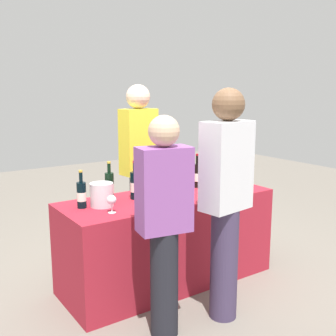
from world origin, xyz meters
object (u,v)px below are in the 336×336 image
wine_bottle_4 (197,175)px  wine_glass_2 (188,186)px  wine_bottle_3 (183,177)px  server_pouring (139,163)px  wine_bottle_2 (135,185)px  guest_0 (164,219)px  wine_bottle_0 (82,195)px  ice_bucket (102,195)px  wine_glass_0 (112,200)px  wine_glass_1 (160,189)px  wine_bottle_1 (109,187)px  menu_board (158,204)px  guest_1 (226,196)px

wine_bottle_4 → wine_glass_2: (-0.27, -0.22, -0.02)m
wine_bottle_3 → server_pouring: (-0.19, 0.50, 0.07)m
wine_bottle_4 → wine_glass_2: 0.35m
wine_bottle_2 → wine_bottle_3: wine_bottle_2 is taller
wine_bottle_2 → server_pouring: 0.68m
wine_bottle_4 → guest_0: (-0.90, -0.78, -0.06)m
wine_bottle_0 → ice_bucket: size_ratio=1.60×
wine_bottle_4 → wine_glass_0: bearing=-164.7°
wine_bottle_0 → wine_glass_1: bearing=-16.7°
wine_bottle_0 → wine_glass_0: 0.29m
server_pouring → ice_bucket: bearing=35.0°
wine_bottle_1 → wine_glass_1: bearing=-35.2°
wine_glass_0 → wine_glass_2: (0.77, 0.07, -0.00)m
guest_0 → wine_glass_0: bearing=116.5°
wine_bottle_1 → wine_glass_2: bearing=-20.9°
server_pouring → guest_0: (-0.57, -1.32, -0.13)m
ice_bucket → wine_glass_1: bearing=-16.3°
wine_bottle_0 → wine_glass_1: size_ratio=2.16×
wine_bottle_1 → wine_bottle_2: wine_bottle_1 is taller
wine_bottle_0 → menu_board: bearing=35.1°
wine_bottle_0 → guest_0: guest_0 is taller
menu_board → wine_glass_1: bearing=-117.1°
wine_bottle_1 → guest_0: guest_0 is taller
wine_bottle_4 → guest_1: guest_1 is taller
wine_glass_0 → wine_glass_1: (0.48, 0.07, 0.01)m
server_pouring → menu_board: 0.83m
wine_bottle_2 → wine_glass_0: size_ratio=2.38×
wine_bottle_4 → wine_bottle_3: bearing=167.6°
wine_bottle_3 → server_pouring: bearing=110.2°
wine_bottle_3 → guest_1: (-0.26, -0.87, 0.04)m
wine_glass_2 → wine_bottle_2: bearing=157.2°
wine_glass_2 → menu_board: bearing=69.9°
wine_glass_0 → menu_board: wine_glass_0 is taller
wine_bottle_1 → wine_bottle_2: 0.22m
wine_bottle_3 → ice_bucket: (-0.89, -0.11, -0.02)m
server_pouring → wine_glass_0: bearing=42.6°
wine_bottle_3 → guest_1: 0.91m
wine_bottle_3 → wine_glass_0: wine_bottle_3 is taller
wine_bottle_2 → guest_1: bearing=-69.7°
wine_bottle_2 → ice_bucket: wine_bottle_2 is taller
wine_bottle_2 → server_pouring: bearing=56.8°
wine_bottle_0 → server_pouring: server_pouring is taller
wine_bottle_3 → wine_glass_0: (-0.90, -0.32, -0.02)m
wine_bottle_3 → wine_glass_1: bearing=-149.7°
wine_bottle_2 → guest_0: 0.78m
wine_glass_0 → menu_board: size_ratio=0.18×
wine_bottle_1 → wine_glass_2: 0.68m
wine_bottle_1 → guest_1: guest_1 is taller
wine_bottle_3 → wine_glass_0: 0.96m
menu_board → wine_glass_0: bearing=-130.0°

